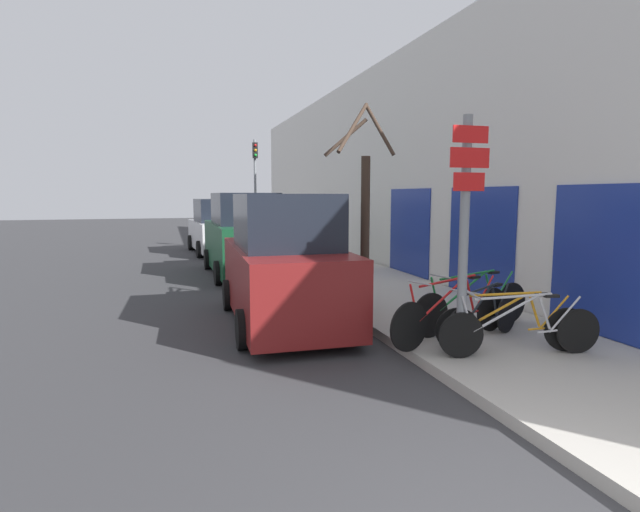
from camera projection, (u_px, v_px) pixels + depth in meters
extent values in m
plane|color=#333335|center=(257.00, 283.00, 13.50)|extent=(80.00, 80.00, 0.00)
cube|color=#ADA89E|center=(319.00, 263.00, 16.91)|extent=(3.20, 32.00, 0.15)
cube|color=silver|center=(368.00, 169.00, 17.03)|extent=(0.20, 32.00, 6.50)
cube|color=navy|center=(610.00, 262.00, 7.67)|extent=(0.03, 2.34, 2.38)
cube|color=navy|center=(480.00, 242.00, 10.85)|extent=(0.03, 2.34, 2.38)
cube|color=navy|center=(409.00, 231.00, 14.04)|extent=(0.03, 2.34, 2.38)
cylinder|color=gray|center=(464.00, 239.00, 6.69)|extent=(0.13, 0.13, 3.26)
cube|color=red|center=(471.00, 134.00, 6.46)|extent=(0.52, 0.02, 0.22)
cube|color=red|center=(470.00, 158.00, 6.49)|extent=(0.58, 0.02, 0.26)
cube|color=red|center=(469.00, 182.00, 6.53)|extent=(0.46, 0.02, 0.24)
cylinder|color=black|center=(461.00, 335.00, 6.77)|extent=(0.63, 0.14, 0.64)
cylinder|color=black|center=(578.00, 331.00, 6.98)|extent=(0.63, 0.14, 0.64)
cylinder|color=#B7B7BC|center=(507.00, 313.00, 6.82)|extent=(0.95, 0.20, 0.52)
cylinder|color=#B7B7BC|center=(513.00, 297.00, 6.80)|extent=(1.11, 0.23, 0.08)
cylinder|color=#B7B7BC|center=(545.00, 313.00, 6.89)|extent=(0.21, 0.07, 0.46)
cylinder|color=#B7B7BC|center=(558.00, 330.00, 6.94)|extent=(0.60, 0.13, 0.08)
cylinder|color=#B7B7BC|center=(565.00, 314.00, 6.93)|extent=(0.45, 0.11, 0.51)
cylinder|color=#B7B7BC|center=(468.00, 316.00, 6.75)|extent=(0.20, 0.07, 0.55)
cube|color=black|center=(551.00, 296.00, 6.87)|extent=(0.21, 0.11, 0.04)
cylinder|color=#99999E|center=(475.00, 296.00, 6.73)|extent=(0.10, 0.44, 0.02)
cylinder|color=black|center=(457.00, 330.00, 7.07)|extent=(0.61, 0.22, 0.63)
cylinder|color=black|center=(566.00, 330.00, 7.07)|extent=(0.61, 0.22, 0.63)
cylinder|color=orange|center=(499.00, 309.00, 7.03)|extent=(0.84, 0.29, 0.52)
cylinder|color=orange|center=(505.00, 294.00, 7.01)|extent=(0.97, 0.33, 0.08)
cylinder|color=orange|center=(535.00, 311.00, 7.04)|extent=(0.19, 0.09, 0.45)
cylinder|color=orange|center=(547.00, 328.00, 7.07)|extent=(0.53, 0.19, 0.08)
cylinder|color=orange|center=(554.00, 313.00, 7.04)|extent=(0.40, 0.15, 0.51)
cylinder|color=orange|center=(463.00, 311.00, 7.04)|extent=(0.19, 0.09, 0.55)
cube|color=black|center=(541.00, 294.00, 7.01)|extent=(0.21, 0.14, 0.04)
cylinder|color=#99999E|center=(470.00, 292.00, 7.01)|extent=(0.15, 0.43, 0.02)
cylinder|color=black|center=(458.00, 331.00, 6.98)|extent=(0.58, 0.32, 0.64)
cylinder|color=black|center=(507.00, 313.00, 8.03)|extent=(0.58, 0.32, 0.64)
cylinder|color=black|center=(479.00, 304.00, 7.34)|extent=(0.77, 0.42, 0.52)
cylinder|color=black|center=(482.00, 289.00, 7.37)|extent=(0.89, 0.49, 0.08)
cylinder|color=black|center=(494.00, 301.00, 7.68)|extent=(0.18, 0.12, 0.46)
cylinder|color=black|center=(499.00, 315.00, 7.85)|extent=(0.49, 0.27, 0.08)
cylinder|color=black|center=(502.00, 300.00, 7.87)|extent=(0.37, 0.21, 0.51)
cylinder|color=black|center=(461.00, 311.00, 7.00)|extent=(0.18, 0.11, 0.55)
cube|color=black|center=(497.00, 285.00, 7.71)|extent=(0.21, 0.16, 0.04)
cylinder|color=#99999E|center=(465.00, 292.00, 7.02)|extent=(0.22, 0.40, 0.02)
cylinder|color=black|center=(409.00, 327.00, 7.06)|extent=(0.69, 0.26, 0.72)
cylinder|color=black|center=(492.00, 309.00, 8.13)|extent=(0.69, 0.26, 0.72)
cylinder|color=red|center=(444.00, 298.00, 7.42)|extent=(1.01, 0.36, 0.59)
cylinder|color=red|center=(448.00, 281.00, 7.44)|extent=(1.17, 0.41, 0.09)
cylinder|color=red|center=(470.00, 295.00, 7.77)|extent=(0.22, 0.10, 0.52)
cylinder|color=red|center=(479.00, 310.00, 7.94)|extent=(0.64, 0.23, 0.08)
cylinder|color=red|center=(483.00, 294.00, 7.96)|extent=(0.48, 0.18, 0.58)
cylinder|color=red|center=(414.00, 305.00, 7.07)|extent=(0.22, 0.10, 0.62)
cube|color=black|center=(475.00, 277.00, 7.79)|extent=(0.21, 0.14, 0.04)
cylinder|color=#99999E|center=(420.00, 283.00, 7.09)|extent=(0.16, 0.43, 0.02)
cylinder|color=black|center=(430.00, 315.00, 7.75)|extent=(0.70, 0.19, 0.71)
cylinder|color=black|center=(511.00, 303.00, 8.66)|extent=(0.70, 0.19, 0.71)
cylinder|color=#197233|center=(463.00, 290.00, 8.05)|extent=(1.02, 0.26, 0.58)
cylinder|color=#197233|center=(468.00, 275.00, 8.06)|extent=(1.18, 0.30, 0.09)
cylinder|color=#197233|center=(489.00, 289.00, 8.35)|extent=(0.22, 0.08, 0.51)
cylinder|color=#197233|center=(498.00, 303.00, 8.49)|extent=(0.64, 0.17, 0.08)
cylinder|color=#197233|center=(502.00, 288.00, 8.51)|extent=(0.48, 0.14, 0.57)
cylinder|color=#197233|center=(435.00, 296.00, 7.76)|extent=(0.22, 0.08, 0.61)
cube|color=black|center=(494.00, 272.00, 8.36)|extent=(0.21, 0.12, 0.04)
cylinder|color=#99999E|center=(440.00, 276.00, 7.76)|extent=(0.12, 0.43, 0.02)
cube|color=maroon|center=(284.00, 281.00, 9.14)|extent=(1.94, 4.49, 1.26)
cube|color=black|center=(285.00, 221.00, 8.84)|extent=(1.69, 2.36, 0.95)
cylinder|color=black|center=(229.00, 295.00, 10.29)|extent=(0.24, 0.64, 0.63)
cylinder|color=black|center=(313.00, 291.00, 10.75)|extent=(0.24, 0.64, 0.63)
cylinder|color=black|center=(244.00, 329.00, 7.65)|extent=(0.24, 0.64, 0.63)
cylinder|color=black|center=(354.00, 322.00, 8.12)|extent=(0.24, 0.64, 0.63)
cube|color=#144728|center=(244.00, 246.00, 14.73)|extent=(1.92, 4.74, 1.35)
cube|color=black|center=(244.00, 208.00, 14.41)|extent=(1.70, 2.48, 0.89)
cylinder|color=black|center=(208.00, 259.00, 15.88)|extent=(0.23, 0.65, 0.65)
cylinder|color=black|center=(265.00, 257.00, 16.45)|extent=(0.23, 0.65, 0.65)
cylinder|color=black|center=(219.00, 273.00, 13.13)|extent=(0.23, 0.65, 0.65)
cylinder|color=black|center=(286.00, 270.00, 13.70)|extent=(0.23, 0.65, 0.65)
cube|color=silver|center=(218.00, 235.00, 20.40)|extent=(2.17, 4.69, 1.11)
cube|color=black|center=(218.00, 210.00, 20.10)|extent=(1.83, 2.49, 0.91)
cylinder|color=black|center=(191.00, 243.00, 21.43)|extent=(0.26, 0.66, 0.65)
cylinder|color=black|center=(234.00, 241.00, 22.09)|extent=(0.26, 0.66, 0.65)
cylinder|color=black|center=(200.00, 249.00, 18.80)|extent=(0.26, 0.66, 0.65)
cylinder|color=black|center=(248.00, 247.00, 19.46)|extent=(0.26, 0.66, 0.65)
cylinder|color=#1E2338|center=(307.00, 247.00, 17.34)|extent=(0.15, 0.15, 0.82)
cylinder|color=#1E2338|center=(299.00, 247.00, 17.24)|extent=(0.15, 0.15, 0.82)
cylinder|color=navy|center=(303.00, 226.00, 17.20)|extent=(0.38, 0.38, 0.65)
sphere|color=tan|center=(303.00, 213.00, 17.15)|extent=(0.22, 0.22, 0.22)
cylinder|color=#3D2D23|center=(365.00, 234.00, 9.59)|extent=(0.17, 0.17, 2.94)
cylinder|color=#3D2D23|center=(353.00, 127.00, 8.90)|extent=(0.88, 0.79, 1.00)
cylinder|color=#3D2D23|center=(346.00, 137.00, 9.30)|extent=(0.84, 0.16, 0.73)
cylinder|color=#3D2D23|center=(380.00, 130.00, 9.21)|extent=(0.47, 0.50, 0.96)
cylinder|color=gray|center=(255.00, 194.00, 21.00)|extent=(0.10, 0.10, 4.50)
cube|color=black|center=(255.00, 150.00, 20.68)|extent=(0.20, 0.16, 0.64)
sphere|color=red|center=(255.00, 145.00, 20.57)|extent=(0.11, 0.11, 0.11)
sphere|color=orange|center=(255.00, 150.00, 20.60)|extent=(0.11, 0.11, 0.11)
sphere|color=green|center=(256.00, 155.00, 20.62)|extent=(0.11, 0.11, 0.11)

